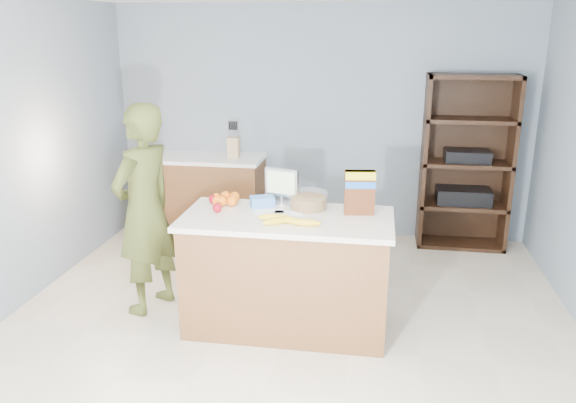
# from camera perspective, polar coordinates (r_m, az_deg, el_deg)

# --- Properties ---
(floor) EXTENTS (4.50, 5.00, 0.02)m
(floor) POSITION_cam_1_polar(r_m,az_deg,el_deg) (4.25, -0.78, -14.40)
(floor) COLOR beige
(floor) RESTS_ON ground
(walls) EXTENTS (4.52, 5.02, 2.51)m
(walls) POSITION_cam_1_polar(r_m,az_deg,el_deg) (3.67, -0.88, 8.18)
(walls) COLOR gray
(walls) RESTS_ON ground
(counter_peninsula) EXTENTS (1.56, 0.76, 0.90)m
(counter_peninsula) POSITION_cam_1_polar(r_m,az_deg,el_deg) (4.32, -0.11, -7.63)
(counter_peninsula) COLOR brown
(counter_peninsula) RESTS_ON ground
(back_cabinet) EXTENTS (1.24, 0.62, 0.90)m
(back_cabinet) POSITION_cam_1_polar(r_m,az_deg,el_deg) (6.31, -8.11, 0.60)
(back_cabinet) COLOR brown
(back_cabinet) RESTS_ON ground
(shelving_unit) EXTENTS (0.90, 0.40, 1.80)m
(shelving_unit) POSITION_cam_1_polar(r_m,az_deg,el_deg) (6.14, 17.56, 3.50)
(shelving_unit) COLOR black
(shelving_unit) RESTS_ON ground
(person) EXTENTS (0.59, 0.72, 1.70)m
(person) POSITION_cam_1_polar(r_m,az_deg,el_deg) (4.59, -14.36, -0.85)
(person) COLOR #3F461B
(person) RESTS_ON ground
(knife_block) EXTENTS (0.12, 0.10, 0.31)m
(knife_block) POSITION_cam_1_polar(r_m,az_deg,el_deg) (6.08, -5.56, 5.57)
(knife_block) COLOR tan
(knife_block) RESTS_ON back_cabinet
(envelopes) EXTENTS (0.38, 0.16, 0.00)m
(envelopes) POSITION_cam_1_polar(r_m,az_deg,el_deg) (4.23, -0.92, -1.10)
(envelopes) COLOR white
(envelopes) RESTS_ON counter_peninsula
(bananas) EXTENTS (0.47, 0.21, 0.05)m
(bananas) POSITION_cam_1_polar(r_m,az_deg,el_deg) (3.98, -0.07, -1.93)
(bananas) COLOR yellow
(bananas) RESTS_ON counter_peninsula
(apples) EXTENTS (0.17, 0.28, 0.07)m
(apples) POSITION_cam_1_polar(r_m,az_deg,el_deg) (4.36, -7.40, -0.20)
(apples) COLOR maroon
(apples) RESTS_ON counter_peninsula
(oranges) EXTENTS (0.23, 0.22, 0.08)m
(oranges) POSITION_cam_1_polar(r_m,az_deg,el_deg) (4.46, -6.31, 0.27)
(oranges) COLOR orange
(oranges) RESTS_ON counter_peninsula
(blue_carton) EXTENTS (0.21, 0.18, 0.08)m
(blue_carton) POSITION_cam_1_polar(r_m,az_deg,el_deg) (4.36, -2.64, 0.00)
(blue_carton) COLOR blue
(blue_carton) RESTS_ON counter_peninsula
(salad_bowl) EXTENTS (0.30, 0.30, 0.13)m
(salad_bowl) POSITION_cam_1_polar(r_m,az_deg,el_deg) (4.31, 2.08, 0.03)
(salad_bowl) COLOR #267219
(salad_bowl) RESTS_ON counter_peninsula
(tv) EXTENTS (0.28, 0.12, 0.28)m
(tv) POSITION_cam_1_polar(r_m,az_deg,el_deg) (4.41, -0.65, 1.81)
(tv) COLOR silver
(tv) RESTS_ON counter_peninsula
(cereal_box) EXTENTS (0.23, 0.11, 0.33)m
(cereal_box) POSITION_cam_1_polar(r_m,az_deg,el_deg) (4.17, 7.29, 1.25)
(cereal_box) COLOR #592B14
(cereal_box) RESTS_ON counter_peninsula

